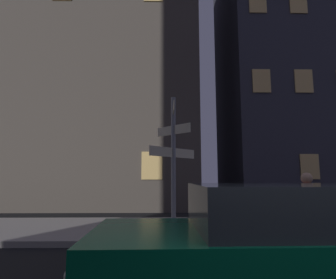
% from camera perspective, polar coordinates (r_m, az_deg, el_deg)
% --- Properties ---
extents(sidewalk_kerb, '(40.00, 3.43, 0.14)m').
position_cam_1_polar(sidewalk_kerb, '(8.12, 8.50, -18.07)').
color(sidewalk_kerb, '#9E9991').
rests_on(sidewalk_kerb, ground_plane).
extents(signpost, '(1.20, 1.20, 3.48)m').
position_cam_1_polar(signpost, '(7.06, 1.15, -2.66)').
color(signpost, gray).
rests_on(signpost, sidewalk_kerb).
extents(car_near_left, '(4.55, 1.98, 1.44)m').
position_cam_1_polar(car_near_left, '(3.60, 23.79, -19.35)').
color(car_near_left, '#05472D').
rests_on(car_near_left, ground_plane).
extents(cyclist, '(1.82, 0.34, 1.61)m').
position_cam_1_polar(cyclist, '(6.07, 27.12, -14.40)').
color(cyclist, black).
rests_on(cyclist, ground_plane).
extents(building_left_block, '(12.88, 8.70, 15.48)m').
position_cam_1_polar(building_left_block, '(17.93, -16.82, 12.83)').
color(building_left_block, '#4C443D').
rests_on(building_left_block, ground_plane).
extents(building_right_block, '(10.63, 6.25, 20.02)m').
position_cam_1_polar(building_right_block, '(20.30, 27.28, 17.83)').
color(building_right_block, '#383842').
rests_on(building_right_block, ground_plane).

